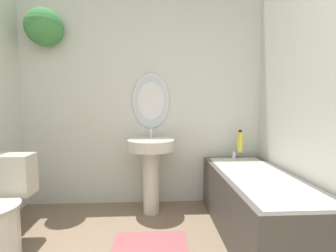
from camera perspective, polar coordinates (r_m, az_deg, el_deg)
The scene contains 5 objects.
wall_back at distance 2.78m, azimuth -8.32°, elevation 8.22°, with size 2.79×0.38×2.40m.
pedestal_sink at distance 2.55m, azimuth -4.02°, elevation -8.16°, with size 0.48×0.48×0.88m.
bathtub at distance 2.33m, azimuth 20.12°, elevation -16.85°, with size 0.63×1.47×0.61m.
shampoo_bottle at distance 2.79m, azimuth 16.52°, elevation -3.53°, with size 0.06×0.06×0.24m.
bath_mat at distance 2.16m, azimuth -4.18°, elevation -26.49°, with size 0.59×0.44×0.02m.
Camera 1 is at (0.12, -0.38, 1.14)m, focal length 26.00 mm.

